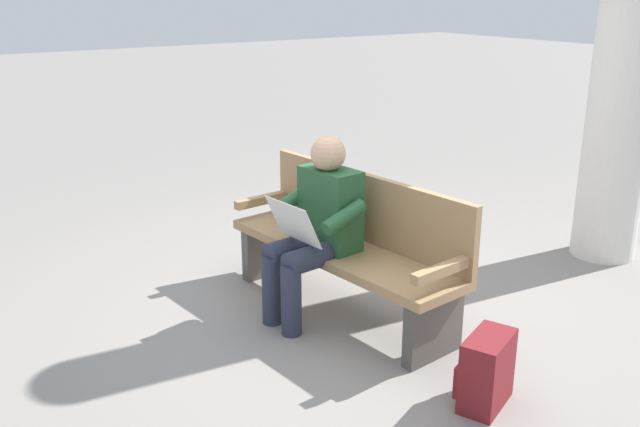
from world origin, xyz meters
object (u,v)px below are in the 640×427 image
at_px(backpack, 486,371).
at_px(support_pillar, 633,18).
at_px(bench_near, 349,243).
at_px(person_seated, 317,224).

height_order(backpack, support_pillar, support_pillar).
relative_size(bench_near, backpack, 4.74).
relative_size(backpack, support_pillar, 0.11).
bearing_deg(backpack, bench_near, -4.26).
height_order(bench_near, backpack, bench_near).
bearing_deg(person_seated, bench_near, -102.46).
xyz_separation_m(person_seated, support_pillar, (-0.40, -2.49, 1.20)).
distance_m(bench_near, backpack, 1.33).
distance_m(person_seated, support_pillar, 2.79).
xyz_separation_m(bench_near, support_pillar, (-0.37, -2.25, 1.37)).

